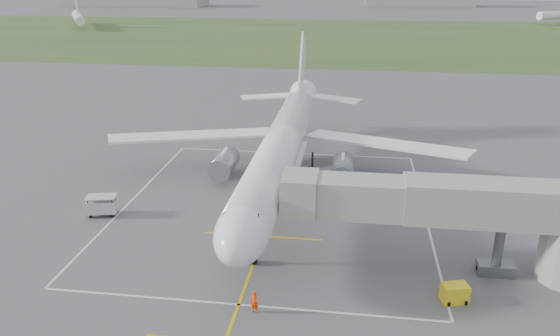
# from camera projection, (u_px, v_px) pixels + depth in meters

# --- Properties ---
(ground) EXTENTS (700.00, 700.00, 0.00)m
(ground) POSITION_uv_depth(u_px,v_px,m) (280.00, 191.00, 55.36)
(ground) COLOR #4E4E50
(ground) RESTS_ON ground
(grass_strip) EXTENTS (700.00, 120.00, 0.02)m
(grass_strip) POSITION_uv_depth(u_px,v_px,m) (336.00, 37.00, 176.05)
(grass_strip) COLOR #334E22
(grass_strip) RESTS_ON ground
(apron_markings) EXTENTS (28.20, 60.00, 0.01)m
(apron_markings) POSITION_uv_depth(u_px,v_px,m) (271.00, 215.00, 49.96)
(apron_markings) COLOR gold
(apron_markings) RESTS_ON ground
(airliner) EXTENTS (38.93, 46.75, 13.52)m
(airliner) POSITION_uv_depth(u_px,v_px,m) (281.00, 148.00, 54.53)
(airliner) COLOR white
(airliner) RESTS_ON ground
(jet_bridge) EXTENTS (23.40, 5.00, 7.20)m
(jet_bridge) POSITION_uv_depth(u_px,v_px,m) (470.00, 214.00, 39.13)
(jet_bridge) COLOR gray
(jet_bridge) RESTS_ON ground
(gpu_unit) EXTENTS (1.96, 1.59, 1.30)m
(gpu_unit) POSITION_uv_depth(u_px,v_px,m) (455.00, 293.00, 36.93)
(gpu_unit) COLOR yellow
(gpu_unit) RESTS_ON ground
(baggage_cart) EXTENTS (2.94, 2.13, 1.85)m
(baggage_cart) POSITION_uv_depth(u_px,v_px,m) (102.00, 205.00, 49.77)
(baggage_cart) COLOR #B9B9B9
(baggage_cart) RESTS_ON ground
(ramp_worker_nose) EXTENTS (0.64, 0.48, 1.59)m
(ramp_worker_nose) POSITION_uv_depth(u_px,v_px,m) (255.00, 302.00, 35.70)
(ramp_worker_nose) COLOR #F93C07
(ramp_worker_nose) RESTS_ON ground
(ramp_worker_wing) EXTENTS (0.98, 0.91, 1.63)m
(ramp_worker_wing) POSITION_uv_depth(u_px,v_px,m) (249.00, 170.00, 58.76)
(ramp_worker_wing) COLOR orange
(ramp_worker_wing) RESTS_ON ground
(distant_aircraft) EXTENTS (210.03, 61.90, 8.85)m
(distant_aircraft) POSITION_uv_depth(u_px,v_px,m) (332.00, 16.00, 207.59)
(distant_aircraft) COLOR white
(distant_aircraft) RESTS_ON ground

